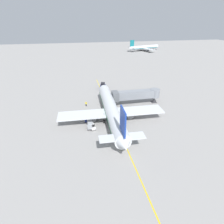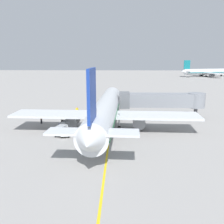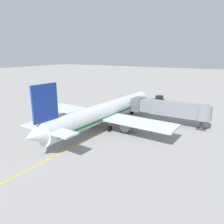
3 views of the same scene
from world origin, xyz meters
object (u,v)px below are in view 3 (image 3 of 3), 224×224
object	(u,v)px
jet_bridge	(169,108)
pushback_tractor	(158,100)
ground_crew_wing_walker	(73,111)
parked_airliner	(105,112)
baggage_cart_second_in_train	(69,122)
baggage_tug_trailing	(71,124)
baggage_tug_lead	(82,118)
baggage_cart_front	(79,119)
ground_crew_loader	(106,108)

from	to	relation	value
jet_bridge	pushback_tractor	size ratio (longest dim) A/B	3.52
jet_bridge	ground_crew_wing_walker	size ratio (longest dim) A/B	9.95
parked_airliner	baggage_cart_second_in_train	bearing A→B (deg)	-149.40
baggage_tug_trailing	ground_crew_wing_walker	distance (m)	9.29
baggage_tug_trailing	parked_airliner	bearing A→B (deg)	32.66
baggage_tug_lead	baggage_tug_trailing	bearing A→B (deg)	-82.69
ground_crew_wing_walker	baggage_tug_lead	bearing A→B (deg)	-30.33
baggage_tug_lead	baggage_cart_front	xyz separation A→B (m)	(0.21, -1.12, 0.24)
jet_bridge	baggage_cart_front	distance (m)	19.69
baggage_tug_lead	baggage_tug_trailing	xyz separation A→B (m)	(0.54, -4.18, 0.00)
jet_bridge	parked_airliner	bearing A→B (deg)	-139.65
baggage_tug_trailing	baggage_cart_front	xyz separation A→B (m)	(-0.32, 3.06, 0.24)
baggage_cart_front	ground_crew_wing_walker	bearing A→B (deg)	142.48
pushback_tractor	baggage_tug_lead	bearing A→B (deg)	-107.68
baggage_cart_second_in_train	baggage_tug_trailing	bearing A→B (deg)	1.79
baggage_tug_lead	baggage_tug_trailing	size ratio (longest dim) A/B	1.01
baggage_tug_lead	ground_crew_wing_walker	size ratio (longest dim) A/B	1.63
baggage_tug_trailing	baggage_cart_front	distance (m)	3.09
baggage_tug_trailing	ground_crew_loader	xyz separation A→B (m)	(-0.50, 14.36, 0.24)
baggage_tug_lead	ground_crew_wing_walker	world-z (taller)	ground_crew_wing_walker
baggage_tug_lead	baggage_cart_second_in_train	size ratio (longest dim) A/B	0.92
jet_bridge	baggage_cart_front	size ratio (longest dim) A/B	5.64
baggage_tug_lead	ground_crew_wing_walker	xyz separation A→B (m)	(-5.26, 3.08, 0.24)
baggage_tug_trailing	ground_crew_wing_walker	size ratio (longest dim) A/B	1.60
jet_bridge	baggage_tug_trailing	world-z (taller)	jet_bridge
ground_crew_loader	ground_crew_wing_walker	bearing A→B (deg)	-126.74
baggage_cart_front	baggage_tug_trailing	bearing A→B (deg)	-83.94
ground_crew_loader	baggage_tug_trailing	bearing A→B (deg)	-88.00
jet_bridge	baggage_cart_front	xyz separation A→B (m)	(-16.91, -9.77, -2.51)
pushback_tractor	baggage_tug_lead	size ratio (longest dim) A/B	1.74
pushback_tractor	ground_crew_loader	bearing A→B (deg)	-117.46
baggage_tug_trailing	baggage_cart_front	size ratio (longest dim) A/B	0.91
pushback_tractor	baggage_cart_front	bearing A→B (deg)	-106.58
baggage_cart_second_in_train	jet_bridge	bearing A→B (deg)	36.91
baggage_cart_front	ground_crew_loader	distance (m)	11.30
pushback_tractor	baggage_cart_second_in_train	size ratio (longest dim) A/B	1.60
baggage_cart_second_in_train	parked_airliner	bearing A→B (deg)	30.60
ground_crew_wing_walker	baggage_cart_second_in_train	bearing A→B (deg)	-54.12
jet_bridge	baggage_cart_second_in_train	size ratio (longest dim) A/B	5.64
pushback_tractor	baggage_tug_trailing	world-z (taller)	pushback_tractor
jet_bridge	baggage_cart_second_in_train	distance (m)	21.55
parked_airliner	baggage_tug_lead	distance (m)	7.00
parked_airliner	ground_crew_wing_walker	xyz separation A→B (m)	(-11.80, 3.41, -2.23)
baggage_tug_lead	baggage_tug_trailing	world-z (taller)	same
pushback_tractor	ground_crew_loader	world-z (taller)	pushback_tractor
pushback_tractor	ground_crew_wing_walker	xyz separation A→B (m)	(-13.58, -23.04, -0.15)
pushback_tractor	baggage_tug_lead	distance (m)	27.42
parked_airliner	pushback_tractor	size ratio (longest dim) A/B	7.80
baggage_cart_front	baggage_cart_second_in_train	bearing A→B (deg)	-93.85
pushback_tractor	ground_crew_loader	distance (m)	17.97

